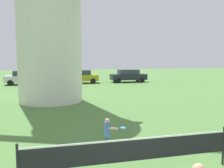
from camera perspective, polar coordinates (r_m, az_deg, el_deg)
name	(u,v)px	position (r m, az deg, el deg)	size (l,w,h in m)	color
tennis_net	(132,150)	(6.52, 4.56, -14.97)	(5.53, 0.06, 1.10)	black
player_far	(108,132)	(8.17, -0.89, -11.09)	(0.68, 0.42, 1.08)	slate
stray_ball	(218,141)	(9.61, 23.16, -12.08)	(0.23, 0.23, 0.23)	silver
parked_car_silver	(24,77)	(29.90, -19.53, 1.45)	(4.22, 1.91, 1.56)	silver
parked_car_mustard	(81,76)	(29.98, -7.20, 1.77)	(4.33, 2.22, 1.56)	#999919
parked_car_black	(128,76)	(31.09, 3.80, 1.96)	(4.49, 1.94, 1.56)	#1E232D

